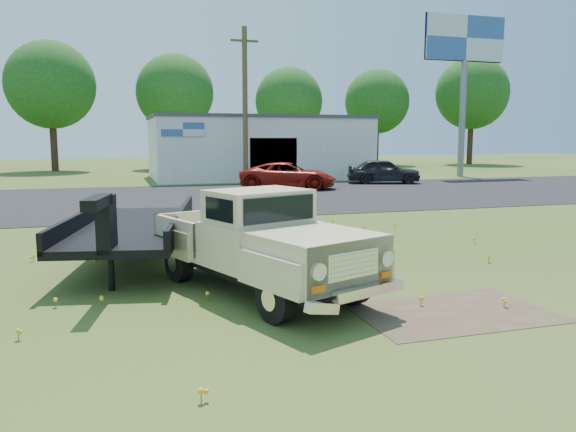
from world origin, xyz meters
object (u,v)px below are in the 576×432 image
object	(u,v)px
billboard	(465,52)
flatbed_trailer	(133,221)
red_pickup	(288,176)
dark_sedan	(384,171)
vintage_pickup_truck	(259,241)

from	to	relation	value
billboard	flatbed_trailer	world-z (taller)	billboard
red_pickup	dark_sedan	size ratio (longest dim) A/B	1.18
flatbed_trailer	dark_sedan	size ratio (longest dim) A/B	1.51
vintage_pickup_truck	dark_sedan	size ratio (longest dim) A/B	1.17
red_pickup	dark_sedan	world-z (taller)	dark_sedan
billboard	vintage_pickup_truck	size ratio (longest dim) A/B	2.20
vintage_pickup_truck	dark_sedan	world-z (taller)	vintage_pickup_truck
billboard	red_pickup	size ratio (longest dim) A/B	2.18
billboard	dark_sedan	distance (m)	11.91
red_pickup	billboard	bearing A→B (deg)	-46.04
billboard	red_pickup	distance (m)	17.64
flatbed_trailer	red_pickup	size ratio (longest dim) A/B	1.28
flatbed_trailer	red_pickup	xyz separation A→B (m)	(8.47, 15.75, -0.18)
billboard	vintage_pickup_truck	xyz separation A→B (m)	(-21.09, -25.01, -7.63)
red_pickup	dark_sedan	xyz separation A→B (m)	(6.59, 1.93, 0.03)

